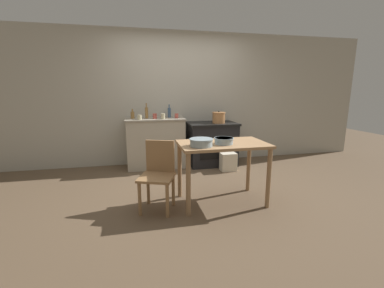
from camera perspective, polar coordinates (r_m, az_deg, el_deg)
name	(u,v)px	position (r m, az deg, el deg)	size (l,w,h in m)	color
ground_plane	(198,189)	(3.89, 1.31, -9.95)	(14.00, 14.00, 0.00)	brown
wall_back	(179,99)	(5.16, -2.93, 10.00)	(8.00, 0.07, 2.55)	#B2AD9E
counter_cabinet	(156,143)	(4.91, -8.08, 0.28)	(1.09, 0.54, 0.93)	#B2A893
stove	(212,143)	(5.06, 4.40, 0.13)	(0.94, 0.67, 0.83)	black
work_table	(223,152)	(3.29, 6.80, -1.86)	(1.11, 0.67, 0.80)	#A87F56
chair	(158,173)	(3.19, -7.54, -6.41)	(0.51, 0.51, 0.84)	#997047
flour_sack	(228,162)	(4.74, 8.05, -3.94)	(0.28, 0.20, 0.33)	beige
stock_pot	(219,118)	(4.93, 5.95, 5.87)	(0.25, 0.25, 0.23)	#B77A47
mixing_bowl_large	(224,140)	(3.18, 7.08, 0.79)	(0.24, 0.24, 0.08)	#93A8B2
mixing_bowl_small	(201,142)	(3.03, 2.09, 0.44)	(0.28, 0.28, 0.09)	#93A8B2
bottle_far_left	(147,112)	(4.86, -10.06, 6.92)	(0.06, 0.06, 0.28)	olive
bottle_left	(169,112)	(4.97, -5.07, 7.02)	(0.06, 0.06, 0.25)	#3D5675
bottle_mid_left	(133,115)	(4.87, -13.07, 6.33)	(0.07, 0.07, 0.18)	olive
cup_center_left	(177,116)	(4.83, -3.45, 6.27)	(0.07, 0.07, 0.09)	#B74C42
cup_center	(140,117)	(4.66, -11.57, 5.83)	(0.07, 0.07, 0.09)	beige
cup_center_right	(155,116)	(4.78, -8.27, 6.16)	(0.07, 0.07, 0.10)	#B74C42
cup_mid_right	(163,116)	(4.70, -6.47, 6.14)	(0.07, 0.07, 0.10)	beige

